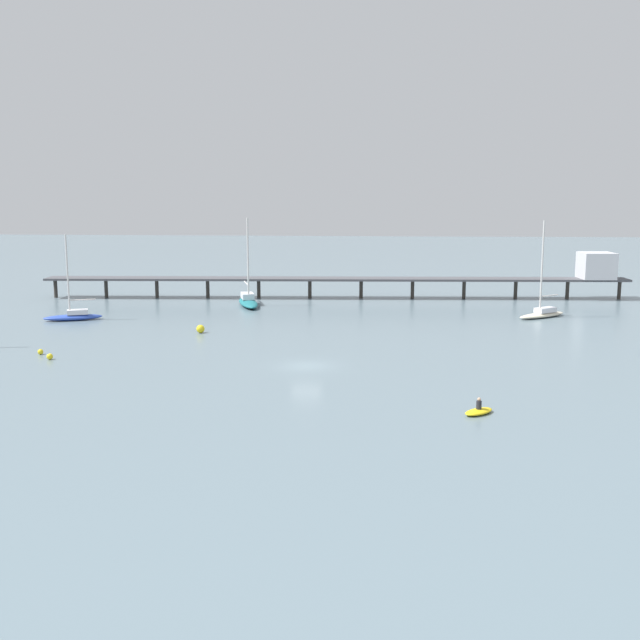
{
  "coord_description": "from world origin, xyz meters",
  "views": [
    {
      "loc": [
        6.11,
        -61.76,
        14.52
      ],
      "look_at": [
        0.0,
        14.72,
        1.5
      ],
      "focal_mm": 41.76,
      "sensor_mm": 36.0,
      "label": 1
    }
  ],
  "objects_px": {
    "sailboat_cream": "(543,312)",
    "dinghy_yellow": "(479,411)",
    "mooring_buoy_inner": "(40,352)",
    "mooring_buoy_far": "(200,329)",
    "sailboat_blue": "(74,315)",
    "mooring_buoy_near": "(50,357)",
    "pier": "(445,274)",
    "sailboat_teal": "(248,300)"
  },
  "relations": [
    {
      "from": "mooring_buoy_near",
      "to": "sailboat_blue",
      "type": "bearing_deg",
      "value": 107.23
    },
    {
      "from": "pier",
      "to": "sailboat_teal",
      "type": "bearing_deg",
      "value": -161.34
    },
    {
      "from": "sailboat_teal",
      "to": "mooring_buoy_inner",
      "type": "bearing_deg",
      "value": -113.52
    },
    {
      "from": "sailboat_cream",
      "to": "dinghy_yellow",
      "type": "relative_size",
      "value": 4.56
    },
    {
      "from": "mooring_buoy_far",
      "to": "sailboat_teal",
      "type": "bearing_deg",
      "value": 85.32
    },
    {
      "from": "mooring_buoy_inner",
      "to": "mooring_buoy_near",
      "type": "bearing_deg",
      "value": -47.98
    },
    {
      "from": "mooring_buoy_inner",
      "to": "mooring_buoy_near",
      "type": "relative_size",
      "value": 0.92
    },
    {
      "from": "mooring_buoy_far",
      "to": "mooring_buoy_inner",
      "type": "bearing_deg",
      "value": -135.82
    },
    {
      "from": "sailboat_teal",
      "to": "mooring_buoy_near",
      "type": "xyz_separation_m",
      "value": [
        -11.93,
        -33.43,
        -0.45
      ]
    },
    {
      "from": "dinghy_yellow",
      "to": "mooring_buoy_inner",
      "type": "distance_m",
      "value": 40.78
    },
    {
      "from": "mooring_buoy_inner",
      "to": "mooring_buoy_far",
      "type": "bearing_deg",
      "value": 44.18
    },
    {
      "from": "sailboat_teal",
      "to": "sailboat_blue",
      "type": "bearing_deg",
      "value": -144.59
    },
    {
      "from": "mooring_buoy_far",
      "to": "sailboat_blue",
      "type": "bearing_deg",
      "value": 157.93
    },
    {
      "from": "mooring_buoy_far",
      "to": "mooring_buoy_near",
      "type": "height_order",
      "value": "mooring_buoy_far"
    },
    {
      "from": "sailboat_blue",
      "to": "sailboat_cream",
      "type": "relative_size",
      "value": 0.87
    },
    {
      "from": "sailboat_teal",
      "to": "dinghy_yellow",
      "type": "bearing_deg",
      "value": -63.12
    },
    {
      "from": "dinghy_yellow",
      "to": "pier",
      "type": "bearing_deg",
      "value": 87.55
    },
    {
      "from": "mooring_buoy_far",
      "to": "mooring_buoy_near",
      "type": "bearing_deg",
      "value": -126.97
    },
    {
      "from": "dinghy_yellow",
      "to": "sailboat_teal",
      "type": "bearing_deg",
      "value": 116.88
    },
    {
      "from": "pier",
      "to": "mooring_buoy_near",
      "type": "relative_size",
      "value": 148.67
    },
    {
      "from": "sailboat_blue",
      "to": "mooring_buoy_far",
      "type": "xyz_separation_m",
      "value": [
        16.65,
        -6.75,
        -0.2
      ]
    },
    {
      "from": "mooring_buoy_far",
      "to": "mooring_buoy_inner",
      "type": "xyz_separation_m",
      "value": [
        -12.08,
        -11.74,
        -0.18
      ]
    },
    {
      "from": "dinghy_yellow",
      "to": "mooring_buoy_far",
      "type": "relative_size",
      "value": 2.89
    },
    {
      "from": "mooring_buoy_far",
      "to": "mooring_buoy_inner",
      "type": "relative_size",
      "value": 1.73
    },
    {
      "from": "pier",
      "to": "mooring_buoy_far",
      "type": "height_order",
      "value": "pier"
    },
    {
      "from": "sailboat_teal",
      "to": "mooring_buoy_inner",
      "type": "distance_m",
      "value": 34.32
    },
    {
      "from": "sailboat_teal",
      "to": "sailboat_cream",
      "type": "relative_size",
      "value": 1.0
    },
    {
      "from": "sailboat_blue",
      "to": "mooring_buoy_far",
      "type": "relative_size",
      "value": 11.46
    },
    {
      "from": "pier",
      "to": "sailboat_cream",
      "type": "relative_size",
      "value": 7.1
    },
    {
      "from": "sailboat_cream",
      "to": "dinghy_yellow",
      "type": "height_order",
      "value": "sailboat_cream"
    },
    {
      "from": "sailboat_cream",
      "to": "dinghy_yellow",
      "type": "bearing_deg",
      "value": -107.38
    },
    {
      "from": "sailboat_teal",
      "to": "mooring_buoy_near",
      "type": "height_order",
      "value": "sailboat_teal"
    },
    {
      "from": "mooring_buoy_inner",
      "to": "mooring_buoy_near",
      "type": "xyz_separation_m",
      "value": [
        1.77,
        -1.96,
        0.02
      ]
    },
    {
      "from": "mooring_buoy_near",
      "to": "sailboat_cream",
      "type": "bearing_deg",
      "value": 28.98
    },
    {
      "from": "sailboat_teal",
      "to": "dinghy_yellow",
      "type": "xyz_separation_m",
      "value": [
        23.93,
        -47.21,
        -0.51
      ]
    },
    {
      "from": "pier",
      "to": "dinghy_yellow",
      "type": "distance_m",
      "value": 56.25
    },
    {
      "from": "sailboat_teal",
      "to": "mooring_buoy_far",
      "type": "distance_m",
      "value": 19.8
    },
    {
      "from": "pier",
      "to": "mooring_buoy_near",
      "type": "bearing_deg",
      "value": -132.11
    },
    {
      "from": "sailboat_blue",
      "to": "mooring_buoy_inner",
      "type": "bearing_deg",
      "value": -76.11
    },
    {
      "from": "mooring_buoy_far",
      "to": "dinghy_yellow",
      "type": "bearing_deg",
      "value": -47.09
    },
    {
      "from": "mooring_buoy_inner",
      "to": "sailboat_cream",
      "type": "bearing_deg",
      "value": 26.35
    },
    {
      "from": "dinghy_yellow",
      "to": "mooring_buoy_near",
      "type": "bearing_deg",
      "value": 158.97
    }
  ]
}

